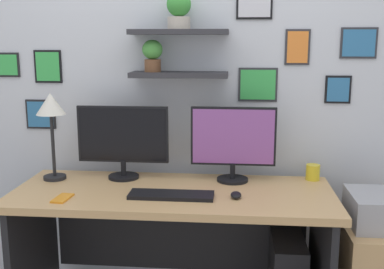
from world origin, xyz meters
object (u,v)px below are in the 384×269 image
at_px(desk, 174,223).
at_px(coffee_mug, 313,172).
at_px(keyboard, 171,195).
at_px(desk_lamp, 51,112).
at_px(computer_mouse, 236,195).
at_px(cell_phone, 62,198).
at_px(monitor_right, 233,141).
at_px(monitor_left, 123,139).

distance_m(desk, coffee_mug, 0.85).
xyz_separation_m(keyboard, desk_lamp, (-0.72, 0.26, 0.39)).
xyz_separation_m(keyboard, coffee_mug, (0.78, 0.38, 0.04)).
height_order(desk, desk_lamp, desk_lamp).
bearing_deg(computer_mouse, cell_phone, -173.35).
relative_size(cell_phone, coffee_mug, 1.56).
bearing_deg(cell_phone, computer_mouse, 11.41).
height_order(keyboard, desk_lamp, desk_lamp).
bearing_deg(monitor_right, desk_lamp, -176.36).
bearing_deg(keyboard, desk_lamp, 160.49).
xyz_separation_m(keyboard, cell_phone, (-0.55, -0.09, -0.01)).
relative_size(desk, desk_lamp, 3.43).
bearing_deg(desk, computer_mouse, -22.96).
bearing_deg(desk, monitor_left, 153.32).
height_order(desk, monitor_left, monitor_left).
relative_size(monitor_left, computer_mouse, 5.92).
height_order(computer_mouse, cell_phone, computer_mouse).
height_order(desk, keyboard, keyboard).
height_order(desk, computer_mouse, computer_mouse).
distance_m(monitor_right, coffee_mug, 0.50).
distance_m(desk, keyboard, 0.27).
height_order(monitor_right, coffee_mug, monitor_right).
bearing_deg(monitor_right, desk, -153.33).
relative_size(desk, keyboard, 3.94).
height_order(keyboard, computer_mouse, computer_mouse).
distance_m(computer_mouse, cell_phone, 0.89).
bearing_deg(coffee_mug, monitor_left, -176.91).
bearing_deg(keyboard, coffee_mug, 26.15).
height_order(monitor_left, coffee_mug, monitor_left).
xyz_separation_m(desk, cell_phone, (-0.54, -0.25, 0.21)).
bearing_deg(coffee_mug, desk_lamp, -175.22).
relative_size(monitor_right, cell_phone, 3.46).
relative_size(desk, monitor_right, 3.58).
bearing_deg(monitor_left, desk, -26.68).
bearing_deg(computer_mouse, monitor_left, 155.21).
xyz_separation_m(monitor_left, desk_lamp, (-0.40, -0.07, 0.16)).
xyz_separation_m(monitor_left, cell_phone, (-0.22, -0.41, -0.23)).
relative_size(monitor_left, coffee_mug, 5.92).
relative_size(computer_mouse, desk_lamp, 0.18).
bearing_deg(monitor_right, keyboard, -134.22).
relative_size(monitor_right, desk_lamp, 0.96).
distance_m(keyboard, computer_mouse, 0.33).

